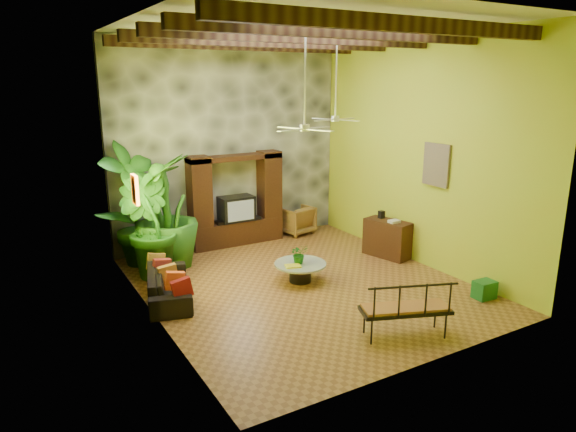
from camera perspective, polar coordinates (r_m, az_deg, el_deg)
ground at (r=10.57m, az=1.49°, el=-7.56°), size 7.00×7.00×0.00m
ceiling at (r=9.82m, az=1.70°, el=20.52°), size 6.00×7.00×0.02m
back_wall at (r=12.97m, az=-6.64°, el=7.98°), size 6.00×0.02×5.00m
left_wall at (r=8.72m, az=-15.49°, el=4.21°), size 0.02×7.00×5.00m
right_wall at (r=11.73m, az=14.25°, el=6.91°), size 0.02×7.00×5.00m
stone_accent_wall at (r=12.92m, az=-6.53°, el=7.96°), size 5.98×0.10×4.98m
ceiling_beams at (r=9.80m, az=1.69°, el=19.24°), size 5.95×5.36×0.22m
entertainment_center at (r=12.92m, az=-5.79°, el=1.05°), size 2.40×0.55×2.30m
ceiling_fan_front at (r=9.35m, az=1.88°, el=11.00°), size 1.28×1.28×1.86m
ceiling_fan_back at (r=11.67m, az=5.29°, el=11.71°), size 1.28×1.28×1.86m
wall_art_mask at (r=9.75m, az=-16.64°, el=2.82°), size 0.06×0.32×0.55m
wall_art_painting at (r=11.31m, az=16.16°, el=5.48°), size 0.06×0.70×0.90m
sofa at (r=10.05m, az=-13.13°, el=-7.44°), size 1.23×2.07×0.57m
wicker_armchair at (r=13.86m, az=0.88°, el=-0.42°), size 0.96×0.98×0.75m
tall_plant_a at (r=11.71m, az=-16.81°, el=1.18°), size 1.76×1.60×2.78m
tall_plant_b at (r=11.00m, az=-15.32°, el=-1.21°), size 1.51×1.53×2.17m
tall_plant_c at (r=11.49m, az=-13.42°, el=0.49°), size 1.93×1.93×2.52m
coffee_table at (r=10.61m, az=1.38°, el=-5.97°), size 1.07×1.07×0.40m
centerpiece_plant at (r=10.50m, az=1.25°, el=-4.22°), size 0.40×0.36×0.40m
yellow_tray at (r=10.35m, az=0.55°, el=-5.58°), size 0.36×0.30×0.03m
iron_bench at (r=8.51m, az=13.29°, el=-9.77°), size 1.53×1.03×0.57m
side_console at (r=12.27m, az=10.98°, el=-2.47°), size 0.74×1.17×0.87m
green_bin at (r=10.54m, az=20.98°, el=-7.64°), size 0.41×0.32×0.35m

